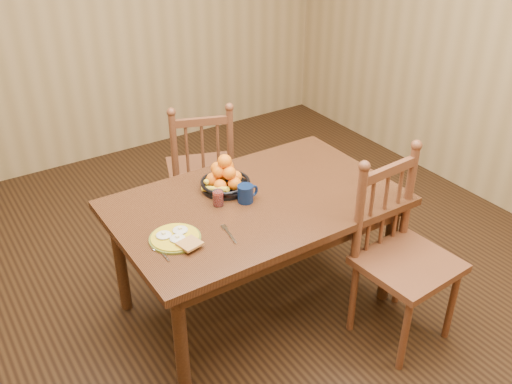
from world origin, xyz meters
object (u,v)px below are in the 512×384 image
chair_far (201,170)px  breakfast_plate (176,238)px  fruit_bowl (224,179)px  dining_table (256,212)px  coffee_mug (246,193)px  chair_near (402,256)px

chair_far → breakfast_plate: 1.25m
breakfast_plate → fruit_bowl: size_ratio=1.02×
dining_table → chair_far: (0.13, 0.91, -0.17)m
dining_table → chair_far: chair_far is taller
dining_table → fruit_bowl: fruit_bowl is taller
chair_far → coffee_mug: bearing=99.0°
dining_table → coffee_mug: coffee_mug is taller
chair_near → breakfast_plate: size_ratio=3.63×
chair_near → fruit_bowl: bearing=123.3°
dining_table → coffee_mug: (-0.05, 0.02, 0.14)m
dining_table → chair_near: 0.85m
coffee_mug → breakfast_plate: bearing=-166.0°
breakfast_plate → coffee_mug: size_ratio=2.22×
dining_table → chair_far: bearing=82.1°
chair_near → fruit_bowl: chair_near is taller
dining_table → chair_near: chair_near is taller
dining_table → breakfast_plate: (-0.55, -0.11, 0.10)m
dining_table → chair_near: bearing=-49.1°
coffee_mug → chair_far: bearing=78.5°
chair_far → coffee_mug: size_ratio=7.58×
chair_near → fruit_bowl: 1.09m
coffee_mug → dining_table: bearing=-17.3°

